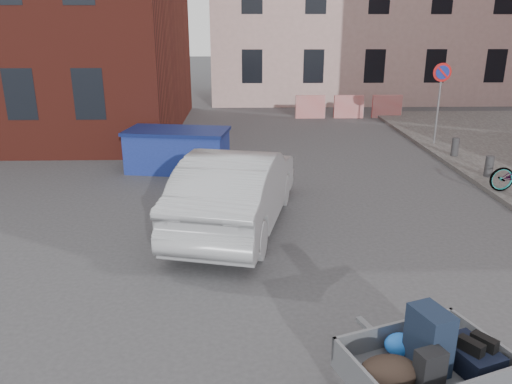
{
  "coord_description": "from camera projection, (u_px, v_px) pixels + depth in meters",
  "views": [
    {
      "loc": [
        -0.5,
        -6.89,
        3.95
      ],
      "look_at": [
        -0.26,
        1.56,
        1.1
      ],
      "focal_mm": 35.0,
      "sensor_mm": 36.0,
      "label": 1
    }
  ],
  "objects": [
    {
      "name": "ground",
      "position": [
        276.0,
        290.0,
        7.8
      ],
      "size": [
        120.0,
        120.0,
        0.0
      ],
      "primitive_type": "plane",
      "color": "#38383A",
      "rests_on": "ground"
    },
    {
      "name": "no_parking_sign",
      "position": [
        441.0,
        87.0,
        16.3
      ],
      "size": [
        0.6,
        0.09,
        2.65
      ],
      "color": "gray",
      "rests_on": "sidewalk"
    },
    {
      "name": "barriers",
      "position": [
        349.0,
        107.0,
        21.96
      ],
      "size": [
        4.7,
        0.18,
        1.0
      ],
      "color": "red",
      "rests_on": "ground"
    },
    {
      "name": "trailer",
      "position": [
        425.0,
        364.0,
        5.17
      ],
      "size": [
        1.88,
        1.98,
        1.2
      ],
      "rotation": [
        0.0,
        0.0,
        0.35
      ],
      "color": "black",
      "rests_on": "ground"
    },
    {
      "name": "dumpster",
      "position": [
        178.0,
        150.0,
        14.02
      ],
      "size": [
        3.0,
        1.88,
        1.18
      ],
      "rotation": [
        0.0,
        0.0,
        -0.16
      ],
      "color": "navy",
      "rests_on": "ground"
    },
    {
      "name": "silver_car",
      "position": [
        237.0,
        188.0,
        10.09
      ],
      "size": [
        2.75,
        5.13,
        1.61
      ],
      "primitive_type": "imported",
      "rotation": [
        0.0,
        0.0,
        2.92
      ],
      "color": "#9EA0A5",
      "rests_on": "ground"
    }
  ]
}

